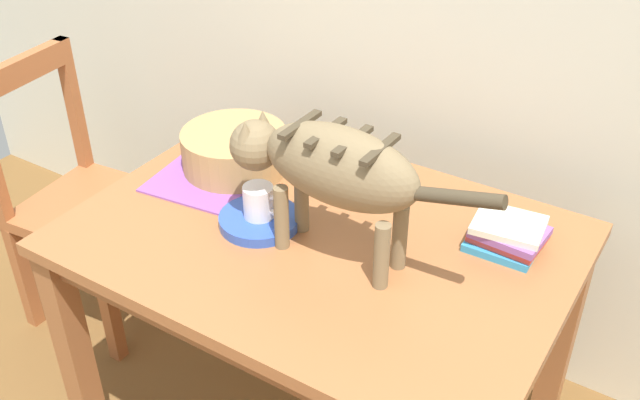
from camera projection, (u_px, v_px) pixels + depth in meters
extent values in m
cube|color=#9E5F37|center=(320.00, 239.00, 1.83)|extent=(1.22, 0.87, 0.03)
cube|color=brown|center=(320.00, 256.00, 1.86)|extent=(1.14, 0.79, 0.07)
cube|color=#9E5F37|center=(75.00, 352.00, 2.01)|extent=(0.07, 0.07, 0.70)
cube|color=#9E5F37|center=(243.00, 218.00, 2.55)|extent=(0.07, 0.07, 0.70)
cube|color=#9E5F37|center=(560.00, 339.00, 2.06)|extent=(0.07, 0.07, 0.70)
ellipsoid|color=olive|center=(341.00, 167.00, 1.61)|extent=(0.39, 0.16, 0.19)
cube|color=#453A29|center=(380.00, 149.00, 1.52)|extent=(0.02, 0.15, 0.01)
cube|color=#453A29|center=(353.00, 141.00, 1.56)|extent=(0.02, 0.15, 0.01)
cube|color=#453A29|center=(326.00, 133.00, 1.59)|extent=(0.02, 0.15, 0.01)
cube|color=#453A29|center=(300.00, 125.00, 1.62)|extent=(0.02, 0.15, 0.01)
cylinder|color=olive|center=(281.00, 218.00, 1.73)|extent=(0.04, 0.04, 0.17)
cylinder|color=olive|center=(302.00, 201.00, 1.79)|extent=(0.04, 0.04, 0.17)
cylinder|color=olive|center=(382.00, 256.00, 1.61)|extent=(0.04, 0.04, 0.17)
cylinder|color=olive|center=(400.00, 237.00, 1.67)|extent=(0.04, 0.04, 0.17)
sphere|color=olive|center=(255.00, 145.00, 1.73)|extent=(0.12, 0.12, 0.12)
cone|color=olive|center=(245.00, 131.00, 1.68)|extent=(0.04, 0.04, 0.05)
cone|color=olive|center=(263.00, 120.00, 1.72)|extent=(0.04, 0.04, 0.05)
cylinder|color=#453A29|center=(459.00, 198.00, 1.47)|extent=(0.20, 0.04, 0.08)
cylinder|color=blue|center=(259.00, 220.00, 1.85)|extent=(0.21, 0.21, 0.03)
cylinder|color=white|center=(258.00, 201.00, 1.82)|extent=(0.08, 0.08, 0.09)
torus|color=white|center=(275.00, 206.00, 1.79)|extent=(0.06, 0.01, 0.06)
cube|color=purple|center=(200.00, 183.00, 2.01)|extent=(0.29, 0.24, 0.01)
cube|color=#3292CD|center=(503.00, 244.00, 1.77)|extent=(0.17, 0.14, 0.02)
cube|color=#D53F37|center=(508.00, 236.00, 1.76)|extent=(0.17, 0.14, 0.02)
cube|color=#8C55A3|center=(510.00, 232.00, 1.74)|extent=(0.17, 0.14, 0.02)
cube|color=silver|center=(509.00, 225.00, 1.74)|extent=(0.18, 0.15, 0.02)
cylinder|color=tan|center=(235.00, 150.00, 2.05)|extent=(0.30, 0.30, 0.12)
cylinder|color=brown|center=(235.00, 149.00, 2.05)|extent=(0.24, 0.24, 0.10)
cube|color=#A45D33|center=(92.00, 208.00, 2.46)|extent=(0.46, 0.46, 0.04)
cube|color=#A45D33|center=(19.00, 71.00, 2.28)|extent=(0.08, 0.42, 0.08)
cube|color=#A45D33|center=(74.00, 105.00, 2.53)|extent=(0.04, 0.04, 0.48)
cube|color=#A45D33|center=(178.00, 247.00, 2.65)|extent=(0.04, 0.04, 0.41)
cube|color=#A45D33|center=(110.00, 310.00, 2.37)|extent=(0.04, 0.04, 0.41)
cube|color=#A45D33|center=(98.00, 220.00, 2.79)|extent=(0.04, 0.04, 0.41)
cube|color=#A45D33|center=(24.00, 276.00, 2.51)|extent=(0.04, 0.04, 0.41)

